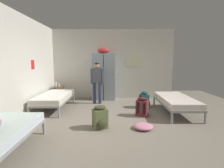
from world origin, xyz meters
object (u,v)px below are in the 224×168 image
(bed_right, at_px, (175,100))
(water_bottle, at_px, (55,84))
(bed_left_rear, at_px, (54,97))
(backpack_olive, at_px, (100,118))
(lotion_bottle, at_px, (59,85))
(backpack_maroon, at_px, (142,107))
(shelf_unit, at_px, (57,92))
(locker_bank, at_px, (103,76))
(clothes_pile_pink, at_px, (143,126))
(backpack_teal, at_px, (144,100))
(person_traveler, at_px, (96,79))

(bed_right, bearing_deg, water_bottle, 158.12)
(bed_left_rear, relative_size, backpack_olive, 3.45)
(lotion_bottle, bearing_deg, bed_left_rear, -81.10)
(lotion_bottle, distance_m, backpack_maroon, 3.51)
(shelf_unit, bearing_deg, locker_bank, 6.69)
(clothes_pile_pink, bearing_deg, backpack_teal, 78.68)
(bed_left_rear, distance_m, bed_right, 3.84)
(clothes_pile_pink, bearing_deg, backpack_olive, 178.07)
(shelf_unit, bearing_deg, water_bottle, 165.96)
(shelf_unit, xyz_separation_m, person_traveler, (1.60, -0.49, 0.56))
(backpack_teal, bearing_deg, backpack_maroon, -104.60)
(person_traveler, distance_m, backpack_teal, 1.85)
(clothes_pile_pink, bearing_deg, lotion_bottle, 134.52)
(backpack_maroon, xyz_separation_m, clothes_pile_pink, (-0.14, -0.96, -0.20))
(backpack_teal, distance_m, clothes_pile_pink, 1.88)
(shelf_unit, relative_size, bed_right, 0.30)
(backpack_olive, bearing_deg, locker_bank, 91.05)
(lotion_bottle, height_order, backpack_olive, lotion_bottle)
(shelf_unit, distance_m, person_traveler, 1.76)
(person_traveler, xyz_separation_m, backpack_maroon, (1.41, -1.43, -0.65))
(water_bottle, bearing_deg, bed_left_rear, -74.74)
(bed_right, bearing_deg, backpack_maroon, -165.06)
(locker_bank, height_order, backpack_teal, locker_bank)
(bed_left_rear, xyz_separation_m, clothes_pile_pink, (2.62, -1.70, -0.32))
(water_bottle, height_order, lotion_bottle, water_bottle)
(locker_bank, xyz_separation_m, water_bottle, (-1.89, -0.19, -0.31))
(bed_left_rear, height_order, backpack_teal, backpack_teal)
(shelf_unit, height_order, lotion_bottle, lotion_bottle)
(shelf_unit, distance_m, bed_left_rear, 1.22)
(bed_right, bearing_deg, clothes_pile_pink, -133.72)
(shelf_unit, relative_size, bed_left_rear, 0.30)
(person_traveler, bearing_deg, water_bottle, 163.03)
(shelf_unit, relative_size, backpack_teal, 1.04)
(backpack_maroon, height_order, clothes_pile_pink, backpack_maroon)
(bed_left_rear, relative_size, person_traveler, 1.27)
(locker_bank, bearing_deg, bed_right, -39.49)
(bed_left_rear, distance_m, backpack_teal, 2.99)
(locker_bank, distance_m, person_traveler, 0.74)
(lotion_bottle, height_order, clothes_pile_pink, lotion_bottle)
(bed_left_rear, relative_size, water_bottle, 9.68)
(shelf_unit, bearing_deg, lotion_bottle, -29.74)
(bed_left_rear, bearing_deg, backpack_olive, -45.85)
(shelf_unit, bearing_deg, bed_right, -22.03)
(water_bottle, xyz_separation_m, lotion_bottle, (0.15, -0.06, -0.02))
(locker_bank, relative_size, backpack_maroon, 3.76)
(shelf_unit, relative_size, backpack_olive, 1.04)
(backpack_maroon, distance_m, backpack_olive, 1.48)
(clothes_pile_pink, bearing_deg, backpack_maroon, 81.72)
(lotion_bottle, distance_m, clothes_pile_pink, 4.03)
(clothes_pile_pink, bearing_deg, shelf_unit, 134.82)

